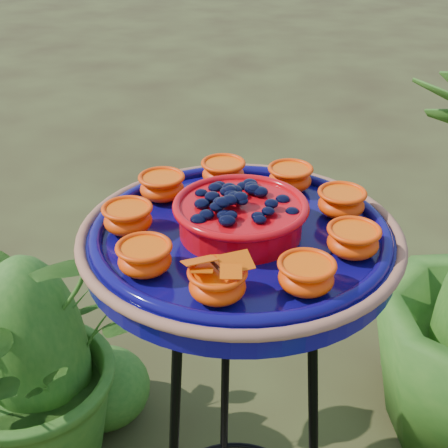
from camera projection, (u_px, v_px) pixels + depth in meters
The scene contains 3 objects.
tripod_stand at pixel (237, 425), 1.17m from camera, with size 0.41×0.41×0.95m.
feeder_dish at pixel (240, 234), 0.97m from camera, with size 0.58×0.58×0.11m.
shrub_back_left at pixel (33, 345), 1.66m from camera, with size 0.70×0.61×0.78m, color #255516.
Camera 1 is at (0.08, -0.76, 1.49)m, focal length 50.00 mm.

